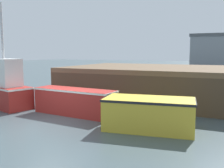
{
  "coord_description": "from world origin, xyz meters",
  "views": [
    {
      "loc": [
        6.76,
        -8.44,
        2.85
      ],
      "look_at": [
        1.09,
        3.87,
        1.19
      ],
      "focal_mm": 41.54,
      "sensor_mm": 36.0,
      "label": 1
    }
  ],
  "objects": [
    {
      "name": "pier",
      "position": [
        2.61,
        6.28,
        1.64
      ],
      "size": [
        10.24,
        7.16,
        1.99
      ],
      "color": "brown",
      "rests_on": "ground"
    },
    {
      "name": "ground",
      "position": [
        0.0,
        0.0,
        -0.05
      ],
      "size": [
        120.0,
        160.0,
        0.1
      ],
      "color": "#3D4C51"
    },
    {
      "name": "warehouse",
      "position": [
        4.09,
        37.57,
        2.95
      ],
      "size": [
        7.52,
        4.33,
        5.87
      ],
      "color": "gray",
      "rests_on": "ground"
    },
    {
      "name": "fishing_boat_near_right",
      "position": [
        0.28,
        1.5,
        0.63
      ],
      "size": [
        4.12,
        1.47,
        1.19
      ],
      "color": "maroon",
      "rests_on": "ground"
    },
    {
      "name": "fishing_boat_near_left",
      "position": [
        -3.94,
        1.4,
        0.93
      ],
      "size": [
        3.76,
        2.3,
        5.36
      ],
      "color": "maroon",
      "rests_on": "ground"
    },
    {
      "name": "fishing_boat_mid",
      "position": [
        4.09,
        0.62,
        0.63
      ],
      "size": [
        3.49,
        2.04,
        1.18
      ],
      "color": "gold",
      "rests_on": "ground"
    }
  ]
}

